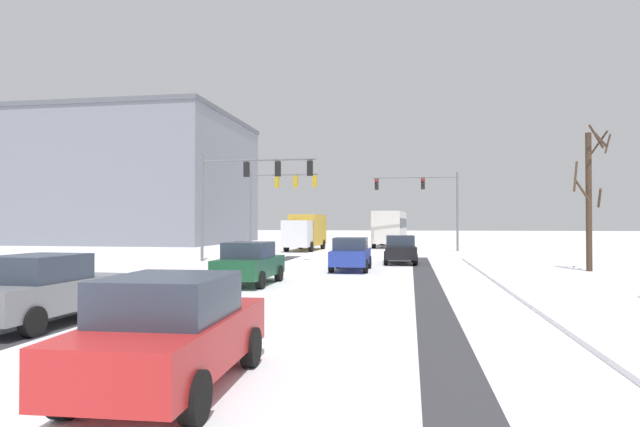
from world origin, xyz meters
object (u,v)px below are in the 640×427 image
at_px(traffic_signal_near_left, 247,182).
at_px(traffic_signal_far_left, 277,192).
at_px(traffic_signal_far_right, 427,194).
at_px(car_blue_second, 351,254).
at_px(bus_oncoming, 390,226).
at_px(box_truck_delivery, 305,231).
at_px(car_dark_green_third, 250,263).
at_px(bare_tree_sidewalk_mid, 590,195).
at_px(office_building_far_left_block, 146,180).
at_px(car_black_lead, 400,249).
at_px(car_red_fifth, 172,332).
at_px(car_grey_fourth, 42,289).

height_order(traffic_signal_near_left, traffic_signal_far_left, same).
height_order(traffic_signal_far_right, traffic_signal_far_left, same).
bearing_deg(traffic_signal_far_left, car_blue_second, -63.25).
relative_size(traffic_signal_far_left, car_blue_second, 1.58).
distance_m(traffic_signal_near_left, bus_oncoming, 22.97).
bearing_deg(box_truck_delivery, car_dark_green_third, -83.81).
xyz_separation_m(bare_tree_sidewalk_mid, office_building_far_left_block, (-39.16, 30.54, 3.58)).
xyz_separation_m(car_black_lead, car_dark_green_third, (-5.46, -11.38, 0.00)).
bearing_deg(bare_tree_sidewalk_mid, traffic_signal_far_left, 145.09).
height_order(car_red_fifth, office_building_far_left_block, office_building_far_left_block).
height_order(car_blue_second, office_building_far_left_block, office_building_far_left_block).
distance_m(traffic_signal_far_left, car_dark_green_third, 22.08).
height_order(traffic_signal_far_right, box_truck_delivery, traffic_signal_far_right).
xyz_separation_m(traffic_signal_far_right, bare_tree_sidewalk_mid, (7.21, -17.32, -0.98)).
bearing_deg(traffic_signal_far_left, traffic_signal_near_left, -86.25).
bearing_deg(car_dark_green_third, car_grey_fourth, -105.78).
height_order(car_blue_second, car_red_fifth, same).
bearing_deg(traffic_signal_near_left, car_blue_second, -35.55).
xyz_separation_m(car_blue_second, bare_tree_sidewalk_mid, (11.47, 1.59, 2.89)).
relative_size(car_blue_second, car_red_fifth, 0.99).
bearing_deg(car_grey_fourth, bus_oncoming, 80.98).
distance_m(traffic_signal_far_right, bus_oncoming, 8.49).
bearing_deg(traffic_signal_far_right, traffic_signal_far_left, -160.66).
bearing_deg(box_truck_delivery, traffic_signal_far_right, 4.59).
bearing_deg(traffic_signal_far_right, office_building_far_left_block, 157.52).
bearing_deg(bare_tree_sidewalk_mid, car_black_lead, 160.24).
height_order(car_blue_second, box_truck_delivery, box_truck_delivery).
relative_size(traffic_signal_far_right, car_grey_fourth, 1.69).
distance_m(traffic_signal_near_left, bare_tree_sidewalk_mid, 18.60).
bearing_deg(traffic_signal_near_left, box_truck_delivery, 85.76).
xyz_separation_m(traffic_signal_near_left, bus_oncoming, (7.81, 21.41, -2.84)).
xyz_separation_m(car_red_fifth, bare_tree_sidewalk_mid, (11.94, 20.55, 2.89)).
xyz_separation_m(car_black_lead, car_red_fifth, (-2.77, -23.84, 0.00)).
bearing_deg(box_truck_delivery, bus_oncoming, 50.15).
bearing_deg(car_red_fifth, car_blue_second, 88.57).
bearing_deg(car_grey_fourth, traffic_signal_far_right, 73.85).
bearing_deg(car_red_fifth, car_black_lead, 83.36).
height_order(bus_oncoming, office_building_far_left_block, office_building_far_left_block).
xyz_separation_m(car_dark_green_third, box_truck_delivery, (-2.67, 24.60, 0.82)).
distance_m(traffic_signal_far_right, bare_tree_sidewalk_mid, 18.78).
distance_m(car_grey_fourth, box_truck_delivery, 33.06).
xyz_separation_m(traffic_signal_far_right, traffic_signal_near_left, (-11.06, -14.05, 0.14)).
xyz_separation_m(car_dark_green_third, bare_tree_sidewalk_mid, (14.62, 8.09, 2.89)).
height_order(car_dark_green_third, box_truck_delivery, box_truck_delivery).
height_order(car_blue_second, bus_oncoming, bus_oncoming).
xyz_separation_m(traffic_signal_far_left, office_building_far_left_block, (-20.23, 17.33, 2.50)).
bearing_deg(traffic_signal_far_right, bus_oncoming, 113.86).
height_order(traffic_signal_near_left, bare_tree_sidewalk_mid, bare_tree_sidewalk_mid).
distance_m(traffic_signal_near_left, car_dark_green_third, 12.59).
xyz_separation_m(car_red_fifth, office_building_far_left_block, (-27.22, 51.09, 6.46)).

